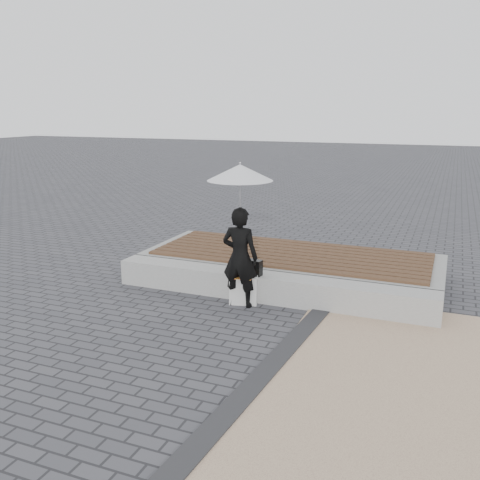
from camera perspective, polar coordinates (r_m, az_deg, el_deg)
name	(u,v)px	position (r m, az deg, el deg)	size (l,w,h in m)	color
ground	(226,341)	(6.78, -1.48, -10.81)	(80.00, 80.00, 0.00)	#45454A
edging_band	(270,367)	(6.11, 3.23, -13.58)	(0.25, 5.20, 0.04)	#2B2B2E
seating_ledge	(268,287)	(8.09, 3.06, -5.09)	(5.00, 0.45, 0.40)	#AFAEA9
timber_platform	(291,266)	(9.18, 5.51, -2.80)	(5.00, 2.00, 0.40)	gray
timber_decking	(291,254)	(9.11, 5.55, -1.48)	(4.60, 1.80, 0.04)	brown
woman	(240,257)	(7.68, 0.00, -1.87)	(0.54, 0.36, 1.48)	black
parasol	(240,173)	(7.44, 0.00, 7.30)	(0.93, 0.93, 1.19)	#BBBCC1
handbag	(251,267)	(7.97, 1.21, -2.94)	(0.34, 0.12, 0.24)	black
canvas_tote	(244,290)	(7.89, 0.38, -5.44)	(0.41, 0.17, 0.43)	silver
magazine	(242,277)	(7.78, 0.25, -4.02)	(0.31, 0.23, 0.01)	red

